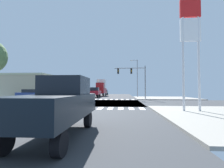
# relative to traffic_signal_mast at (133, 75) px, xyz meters

# --- Properties ---
(ground) EXTENTS (90.00, 90.00, 0.05)m
(ground) POSITION_rel_traffic_signal_mast_xyz_m (-6.28, -7.02, -4.59)
(ground) COLOR #37393C
(sidewalk_corner_ne) EXTENTS (12.00, 12.00, 0.14)m
(sidewalk_corner_ne) POSITION_rel_traffic_signal_mast_xyz_m (6.72, 4.98, -4.49)
(sidewalk_corner_ne) COLOR gray
(sidewalk_corner_ne) RESTS_ON ground
(sidewalk_corner_nw) EXTENTS (12.00, 12.00, 0.14)m
(sidewalk_corner_nw) POSITION_rel_traffic_signal_mast_xyz_m (-19.28, 4.98, -4.49)
(sidewalk_corner_nw) COLOR gray
(sidewalk_corner_nw) RESTS_ON ground
(crosswalk_near) EXTENTS (13.50, 2.00, 0.01)m
(crosswalk_near) POSITION_rel_traffic_signal_mast_xyz_m (-6.53, -14.32, -4.56)
(crosswalk_near) COLOR silver
(crosswalk_near) RESTS_ON ground
(crosswalk_far) EXTENTS (13.50, 2.00, 0.01)m
(crosswalk_far) POSITION_rel_traffic_signal_mast_xyz_m (-6.53, 0.28, -4.56)
(crosswalk_far) COLOR silver
(crosswalk_far) RESTS_ON ground
(traffic_signal_mast) EXTENTS (5.74, 0.55, 6.21)m
(traffic_signal_mast) POSITION_rel_traffic_signal_mast_xyz_m (0.00, 0.00, 0.00)
(traffic_signal_mast) COLOR gray
(traffic_signal_mast) RESTS_ON ground
(gas_station_sign) EXTENTS (1.60, 0.20, 8.99)m
(gas_station_sign) POSITION_rel_traffic_signal_mast_xyz_m (3.56, -16.84, 1.71)
(gas_station_sign) COLOR silver
(gas_station_sign) RESTS_ON ground
(street_lamp) EXTENTS (1.78, 0.32, 8.86)m
(street_lamp) POSITION_rel_traffic_signal_mast_xyz_m (1.27, 8.24, 0.68)
(street_lamp) COLOR gray
(street_lamp) RESTS_ON ground
(bank_building) EXTENTS (11.79, 8.88, 5.32)m
(bank_building) POSITION_rel_traffic_signal_mast_xyz_m (-23.50, 6.43, -1.89)
(bank_building) COLOR #B7AF8D
(bank_building) RESTS_ON ground
(suv_farside_1) EXTENTS (1.96, 4.60, 2.34)m
(suv_farside_1) POSITION_rel_traffic_signal_mast_xyz_m (-11.28, 6.16, -3.17)
(suv_farside_1) COLOR black
(suv_farside_1) RESTS_ON ground
(pickup_crossing_1) EXTENTS (2.00, 5.10, 2.35)m
(pickup_crossing_1) POSITION_rel_traffic_signal_mast_xyz_m (-8.28, 7.25, -3.27)
(pickup_crossing_1) COLOR black
(pickup_crossing_1) RESTS_ON ground
(pickup_queued_2) EXTENTS (2.00, 5.10, 2.35)m
(pickup_queued_2) POSITION_rel_traffic_signal_mast_xyz_m (-4.28, -23.84, -3.27)
(pickup_queued_2) COLOR black
(pickup_queued_2) RESTS_ON ground
(sedan_leading_2) EXTENTS (4.30, 1.80, 1.88)m
(sedan_leading_2) POSITION_rel_traffic_signal_mast_xyz_m (-17.50, -3.52, -3.44)
(sedan_leading_2) COLOR black
(sedan_leading_2) RESTS_ON ground
(pickup_middle_4) EXTENTS (2.00, 5.10, 2.35)m
(pickup_middle_4) POSITION_rel_traffic_signal_mast_xyz_m (-11.28, 12.85, -3.27)
(pickup_middle_4) COLOR black
(pickup_middle_4) RESTS_ON ground
(box_truck_outer_1) EXTENTS (2.40, 7.20, 4.85)m
(box_truck_outer_1) POSITION_rel_traffic_signal_mast_xyz_m (-8.28, 17.40, -2.00)
(box_truck_outer_1) COLOR black
(box_truck_outer_1) RESTS_ON ground
(sedan_inner_3) EXTENTS (1.80, 4.30, 1.88)m
(sedan_inner_3) POSITION_rel_traffic_signal_mast_xyz_m (-8.28, 27.51, -3.44)
(sedan_inner_3) COLOR black
(sedan_inner_3) RESTS_ON ground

